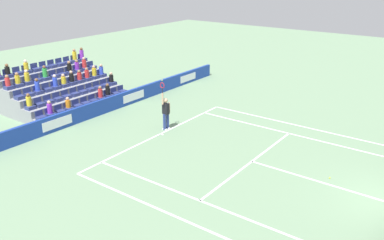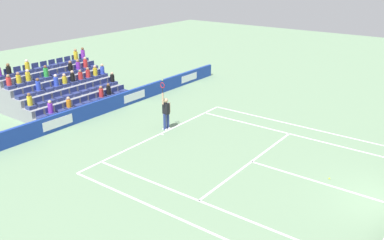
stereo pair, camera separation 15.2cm
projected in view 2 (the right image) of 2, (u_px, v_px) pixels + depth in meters
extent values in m
cube|color=white|center=(160.00, 134.00, 21.61)|extent=(10.97, 0.10, 0.01)
cube|color=white|center=(252.00, 162.00, 18.54)|extent=(8.23, 0.10, 0.01)
cube|color=white|center=(320.00, 182.00, 16.75)|extent=(0.10, 6.40, 0.01)
cube|color=white|center=(209.00, 205.00, 15.20)|extent=(0.10, 11.89, 0.01)
cube|color=white|center=(297.00, 136.00, 21.37)|extent=(0.10, 11.89, 0.01)
cube|color=white|center=(186.00, 222.00, 14.18)|extent=(0.10, 11.89, 0.01)
cube|color=white|center=(307.00, 128.00, 22.40)|extent=(0.10, 11.89, 0.01)
cube|color=white|center=(162.00, 134.00, 21.55)|extent=(0.10, 0.20, 0.01)
cube|color=#193899|center=(99.00, 108.00, 24.16)|extent=(23.50, 0.20, 0.91)
cube|color=white|center=(189.00, 78.00, 30.70)|extent=(1.88, 0.01, 0.51)
cube|color=white|center=(135.00, 96.00, 26.30)|extent=(1.88, 0.01, 0.51)
cube|color=white|center=(58.00, 123.00, 21.90)|extent=(1.88, 0.01, 0.51)
cylinder|color=navy|center=(168.00, 121.00, 22.14)|extent=(0.16, 0.16, 0.90)
cylinder|color=navy|center=(165.00, 122.00, 21.97)|extent=(0.16, 0.16, 0.90)
cube|color=white|center=(168.00, 128.00, 22.29)|extent=(0.14, 0.27, 0.08)
cube|color=white|center=(165.00, 129.00, 22.12)|extent=(0.14, 0.27, 0.08)
cube|color=black|center=(166.00, 109.00, 21.79)|extent=(0.25, 0.38, 0.60)
sphere|color=#D3A884|center=(166.00, 100.00, 21.63)|extent=(0.24, 0.24, 0.24)
cylinder|color=#D3A884|center=(163.00, 99.00, 21.42)|extent=(0.09, 0.09, 0.62)
cylinder|color=#D3A884|center=(170.00, 107.00, 21.91)|extent=(0.09, 0.09, 0.56)
cylinder|color=black|center=(163.00, 90.00, 21.26)|extent=(0.04, 0.04, 0.28)
torus|color=red|center=(162.00, 85.00, 21.16)|extent=(0.05, 0.31, 0.31)
sphere|color=#D1E533|center=(162.00, 80.00, 21.06)|extent=(0.07, 0.07, 0.07)
cube|color=gray|center=(87.00, 108.00, 24.85)|extent=(6.82, 0.95, 0.42)
cube|color=navy|center=(123.00, 92.00, 27.06)|extent=(0.48, 0.44, 0.20)
cube|color=navy|center=(121.00, 87.00, 27.08)|extent=(0.48, 0.04, 0.30)
cube|color=navy|center=(117.00, 94.00, 26.59)|extent=(0.48, 0.44, 0.20)
cube|color=navy|center=(114.00, 90.00, 26.62)|extent=(0.48, 0.04, 0.30)
cube|color=navy|center=(110.00, 96.00, 26.13)|extent=(0.48, 0.44, 0.20)
cube|color=navy|center=(107.00, 92.00, 26.15)|extent=(0.48, 0.04, 0.30)
cube|color=navy|center=(102.00, 98.00, 25.67)|extent=(0.48, 0.44, 0.20)
cube|color=navy|center=(100.00, 94.00, 25.69)|extent=(0.48, 0.04, 0.30)
cube|color=navy|center=(95.00, 101.00, 25.20)|extent=(0.48, 0.44, 0.20)
cube|color=navy|center=(92.00, 96.00, 25.22)|extent=(0.48, 0.04, 0.30)
cube|color=navy|center=(87.00, 103.00, 24.74)|extent=(0.48, 0.44, 0.20)
cube|color=navy|center=(84.00, 99.00, 24.76)|extent=(0.48, 0.04, 0.30)
cube|color=navy|center=(78.00, 106.00, 24.27)|extent=(0.48, 0.44, 0.20)
cube|color=navy|center=(76.00, 101.00, 24.30)|extent=(0.48, 0.04, 0.30)
cube|color=navy|center=(70.00, 109.00, 23.81)|extent=(0.48, 0.44, 0.20)
cube|color=navy|center=(67.00, 104.00, 23.83)|extent=(0.48, 0.04, 0.30)
cube|color=navy|center=(61.00, 112.00, 23.34)|extent=(0.48, 0.44, 0.20)
cube|color=navy|center=(58.00, 107.00, 23.37)|extent=(0.48, 0.04, 0.30)
cube|color=navy|center=(52.00, 115.00, 22.88)|extent=(0.48, 0.44, 0.20)
cube|color=navy|center=(49.00, 110.00, 22.90)|extent=(0.48, 0.04, 0.30)
cube|color=navy|center=(42.00, 118.00, 22.41)|extent=(0.48, 0.44, 0.20)
cube|color=navy|center=(39.00, 113.00, 22.44)|extent=(0.48, 0.04, 0.30)
cube|color=gray|center=(77.00, 102.00, 25.30)|extent=(6.82, 0.95, 0.84)
cube|color=navy|center=(113.00, 83.00, 27.44)|extent=(0.48, 0.44, 0.20)
cube|color=navy|center=(111.00, 79.00, 27.46)|extent=(0.48, 0.04, 0.30)
cube|color=navy|center=(106.00, 85.00, 26.98)|extent=(0.48, 0.44, 0.20)
cube|color=navy|center=(104.00, 81.00, 27.00)|extent=(0.48, 0.04, 0.30)
cube|color=navy|center=(99.00, 87.00, 26.51)|extent=(0.48, 0.44, 0.20)
cube|color=navy|center=(97.00, 83.00, 26.53)|extent=(0.48, 0.04, 0.30)
cube|color=navy|center=(92.00, 90.00, 26.05)|extent=(0.48, 0.44, 0.20)
cube|color=navy|center=(89.00, 85.00, 26.07)|extent=(0.48, 0.04, 0.30)
cube|color=navy|center=(84.00, 92.00, 25.58)|extent=(0.48, 0.44, 0.20)
cube|color=navy|center=(81.00, 87.00, 25.61)|extent=(0.48, 0.04, 0.30)
cube|color=navy|center=(76.00, 94.00, 25.12)|extent=(0.48, 0.44, 0.20)
cube|color=navy|center=(73.00, 90.00, 25.14)|extent=(0.48, 0.04, 0.30)
cube|color=navy|center=(68.00, 97.00, 24.65)|extent=(0.48, 0.44, 0.20)
cube|color=navy|center=(65.00, 92.00, 24.68)|extent=(0.48, 0.04, 0.30)
cube|color=navy|center=(59.00, 99.00, 24.19)|extent=(0.48, 0.44, 0.20)
cube|color=navy|center=(56.00, 94.00, 24.21)|extent=(0.48, 0.04, 0.30)
cube|color=navy|center=(50.00, 102.00, 23.73)|extent=(0.48, 0.44, 0.20)
cube|color=navy|center=(48.00, 97.00, 23.75)|extent=(0.48, 0.04, 0.30)
cube|color=navy|center=(41.00, 104.00, 23.26)|extent=(0.48, 0.44, 0.20)
cube|color=navy|center=(38.00, 100.00, 23.28)|extent=(0.48, 0.04, 0.30)
cube|color=navy|center=(31.00, 107.00, 22.80)|extent=(0.48, 0.44, 0.20)
cube|color=navy|center=(28.00, 102.00, 22.82)|extent=(0.48, 0.04, 0.30)
cube|color=gray|center=(67.00, 96.00, 25.76)|extent=(6.82, 0.95, 1.26)
cube|color=navy|center=(103.00, 75.00, 27.82)|extent=(0.48, 0.44, 0.20)
cube|color=navy|center=(101.00, 71.00, 27.85)|extent=(0.48, 0.04, 0.30)
cube|color=navy|center=(96.00, 77.00, 27.36)|extent=(0.48, 0.44, 0.20)
cube|color=navy|center=(94.00, 73.00, 27.38)|extent=(0.48, 0.04, 0.30)
cube|color=navy|center=(89.00, 79.00, 26.89)|extent=(0.48, 0.44, 0.20)
cube|color=navy|center=(87.00, 75.00, 26.92)|extent=(0.48, 0.04, 0.30)
cube|color=navy|center=(81.00, 81.00, 26.43)|extent=(0.48, 0.44, 0.20)
cube|color=navy|center=(79.00, 77.00, 26.45)|extent=(0.48, 0.04, 0.30)
cube|color=navy|center=(74.00, 83.00, 25.96)|extent=(0.48, 0.44, 0.20)
cube|color=navy|center=(71.00, 79.00, 25.99)|extent=(0.48, 0.04, 0.30)
cube|color=navy|center=(66.00, 85.00, 25.50)|extent=(0.48, 0.44, 0.20)
cube|color=navy|center=(63.00, 81.00, 25.52)|extent=(0.48, 0.04, 0.30)
cube|color=navy|center=(57.00, 87.00, 25.04)|extent=(0.48, 0.44, 0.20)
cube|color=navy|center=(55.00, 83.00, 25.06)|extent=(0.48, 0.04, 0.30)
cube|color=navy|center=(49.00, 90.00, 24.57)|extent=(0.48, 0.44, 0.20)
cube|color=navy|center=(46.00, 85.00, 24.59)|extent=(0.48, 0.04, 0.30)
cube|color=navy|center=(40.00, 92.00, 24.11)|extent=(0.48, 0.44, 0.20)
cube|color=navy|center=(37.00, 87.00, 24.13)|extent=(0.48, 0.04, 0.30)
cube|color=navy|center=(30.00, 94.00, 23.64)|extent=(0.48, 0.44, 0.20)
cube|color=navy|center=(28.00, 90.00, 23.67)|extent=(0.48, 0.04, 0.30)
cube|color=navy|center=(20.00, 97.00, 23.18)|extent=(0.48, 0.44, 0.20)
cube|color=navy|center=(18.00, 92.00, 23.20)|extent=(0.48, 0.04, 0.30)
cube|color=gray|center=(57.00, 90.00, 26.22)|extent=(6.82, 0.95, 1.68)
cube|color=navy|center=(93.00, 67.00, 28.20)|extent=(0.48, 0.44, 0.20)
cube|color=navy|center=(91.00, 63.00, 28.23)|extent=(0.48, 0.04, 0.30)
cube|color=navy|center=(86.00, 69.00, 27.74)|extent=(0.48, 0.44, 0.20)
cube|color=navy|center=(84.00, 65.00, 27.76)|extent=(0.48, 0.04, 0.30)
cube|color=navy|center=(79.00, 71.00, 27.28)|extent=(0.48, 0.44, 0.20)
cube|color=navy|center=(77.00, 66.00, 27.30)|extent=(0.48, 0.04, 0.30)
cube|color=navy|center=(71.00, 72.00, 26.81)|extent=(0.48, 0.44, 0.20)
cube|color=navy|center=(69.00, 68.00, 26.83)|extent=(0.48, 0.04, 0.30)
cube|color=navy|center=(64.00, 74.00, 26.35)|extent=(0.48, 0.44, 0.20)
cube|color=navy|center=(61.00, 70.00, 26.37)|extent=(0.48, 0.04, 0.30)
cube|color=navy|center=(56.00, 76.00, 25.88)|extent=(0.48, 0.44, 0.20)
cube|color=navy|center=(53.00, 72.00, 25.90)|extent=(0.48, 0.04, 0.30)
cube|color=navy|center=(47.00, 78.00, 25.42)|extent=(0.48, 0.44, 0.20)
cube|color=navy|center=(45.00, 74.00, 25.44)|extent=(0.48, 0.04, 0.30)
cube|color=navy|center=(38.00, 80.00, 24.95)|extent=(0.48, 0.44, 0.20)
cube|color=navy|center=(36.00, 76.00, 24.98)|extent=(0.48, 0.04, 0.30)
cube|color=navy|center=(29.00, 82.00, 24.49)|extent=(0.48, 0.44, 0.20)
cube|color=navy|center=(27.00, 78.00, 24.51)|extent=(0.48, 0.04, 0.30)
cube|color=navy|center=(20.00, 85.00, 24.02)|extent=(0.48, 0.44, 0.20)
cube|color=navy|center=(17.00, 80.00, 24.05)|extent=(0.48, 0.04, 0.30)
cube|color=navy|center=(10.00, 87.00, 23.56)|extent=(0.48, 0.44, 0.20)
cube|color=navy|center=(8.00, 82.00, 23.58)|extent=(0.48, 0.04, 0.30)
cube|color=gray|center=(48.00, 85.00, 26.67)|extent=(6.82, 0.95, 2.10)
cube|color=navy|center=(84.00, 59.00, 28.59)|extent=(0.48, 0.44, 0.20)
cube|color=navy|center=(82.00, 56.00, 28.61)|extent=(0.48, 0.04, 0.30)
cube|color=navy|center=(77.00, 61.00, 28.12)|extent=(0.48, 0.44, 0.20)
cube|color=navy|center=(75.00, 57.00, 28.14)|extent=(0.48, 0.04, 0.30)
cube|color=navy|center=(69.00, 63.00, 27.66)|extent=(0.48, 0.44, 0.20)
cube|color=navy|center=(67.00, 59.00, 27.68)|extent=(0.48, 0.04, 0.30)
cube|color=navy|center=(62.00, 64.00, 27.19)|extent=(0.48, 0.44, 0.20)
cube|color=navy|center=(60.00, 60.00, 27.22)|extent=(0.48, 0.04, 0.30)
cube|color=navy|center=(54.00, 66.00, 26.73)|extent=(0.48, 0.44, 0.20)
cube|color=navy|center=(52.00, 62.00, 26.75)|extent=(0.48, 0.04, 0.30)
cube|color=navy|center=(46.00, 68.00, 26.26)|extent=(0.48, 0.44, 0.20)
cube|color=navy|center=(43.00, 63.00, 26.29)|extent=(0.48, 0.04, 0.30)
cube|color=navy|center=(37.00, 69.00, 25.80)|extent=(0.48, 0.44, 0.20)
cube|color=navy|center=(35.00, 65.00, 25.82)|extent=(0.48, 0.04, 0.30)
cube|color=navy|center=(28.00, 71.00, 25.33)|extent=(0.48, 0.44, 0.20)
cube|color=navy|center=(26.00, 67.00, 25.36)|extent=(0.48, 0.04, 0.30)
cube|color=navy|center=(19.00, 73.00, 24.87)|extent=(0.48, 0.44, 0.20)
cube|color=navy|center=(17.00, 69.00, 24.89)|extent=(0.48, 0.04, 0.30)
cube|color=navy|center=(10.00, 75.00, 24.41)|extent=(0.48, 0.44, 0.20)
cube|color=navy|center=(7.00, 71.00, 24.43)|extent=(0.48, 0.04, 0.30)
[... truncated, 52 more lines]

